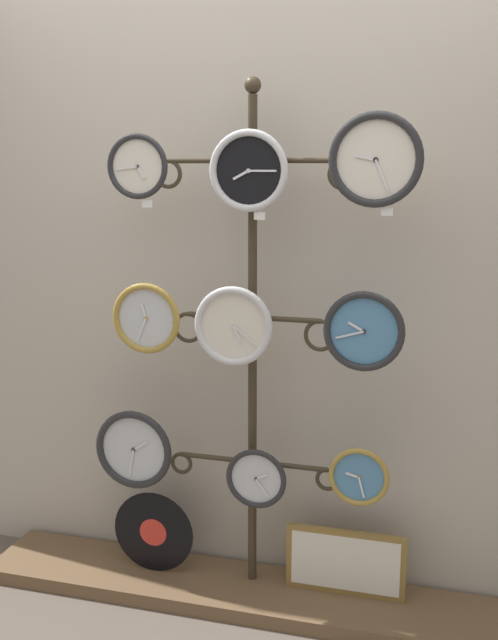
{
  "coord_description": "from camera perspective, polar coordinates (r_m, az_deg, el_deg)",
  "views": [
    {
      "loc": [
        0.74,
        -2.27,
        1.71
      ],
      "look_at": [
        0.0,
        0.36,
        1.15
      ],
      "focal_mm": 42.0,
      "sensor_mm": 36.0,
      "label": 1
    }
  ],
  "objects": [
    {
      "name": "display_stand",
      "position": [
        2.96,
        0.26,
        -8.45
      ],
      "size": [
        0.78,
        0.37,
        2.02
      ],
      "color": "#382D1E",
      "rests_on": "ground_plane"
    },
    {
      "name": "clock_top_center",
      "position": [
        2.68,
        -0.01,
        11.31
      ],
      "size": [
        0.29,
        0.04,
        0.29
      ],
      "color": "black"
    },
    {
      "name": "clock_middle_left",
      "position": [
        2.87,
        -7.81,
        0.14
      ],
      "size": [
        0.27,
        0.04,
        0.27
      ],
      "color": "silver"
    },
    {
      "name": "clock_middle_center",
      "position": [
        2.76,
        -1.18,
        -0.46
      ],
      "size": [
        0.3,
        0.04,
        0.3
      ],
      "color": "silver"
    },
    {
      "name": "clock_bottom_center",
      "position": [
        2.94,
        0.58,
        -11.96
      ],
      "size": [
        0.24,
        0.04,
        0.24
      ],
      "color": "silver"
    },
    {
      "name": "price_tag_lower",
      "position": [
        2.57,
        10.47,
        8.13
      ],
      "size": [
        0.04,
        0.0,
        0.03
      ],
      "color": "white"
    },
    {
      "name": "clock_top_right",
      "position": [
        2.57,
        9.64,
        11.95
      ],
      "size": [
        0.32,
        0.04,
        0.32
      ],
      "color": "silver"
    },
    {
      "name": "clock_bottom_right",
      "position": [
        2.84,
        8.39,
        -11.71
      ],
      "size": [
        0.23,
        0.04,
        0.23
      ],
      "color": "#4C84B2"
    },
    {
      "name": "clock_top_left",
      "position": [
        2.82,
        -8.46,
        11.5
      ],
      "size": [
        0.24,
        0.04,
        0.24
      ],
      "color": "silver"
    },
    {
      "name": "price_tag_mid",
      "position": [
        2.68,
        0.8,
        7.94
      ],
      "size": [
        0.04,
        0.0,
        0.03
      ],
      "color": "white"
    },
    {
      "name": "clock_middle_right",
      "position": [
        2.65,
        8.75,
        -0.84
      ],
      "size": [
        0.29,
        0.04,
        0.29
      ],
      "color": "#4C84B2"
    },
    {
      "name": "clock_bottom_left",
      "position": [
        3.06,
        -8.75,
        -9.72
      ],
      "size": [
        0.32,
        0.04,
        0.32
      ],
      "color": "silver"
    },
    {
      "name": "shop_wall",
      "position": [
        2.95,
        1.1,
        5.61
      ],
      "size": [
        4.4,
        0.04,
        2.8
      ],
      "color": "#BCB2A3",
      "rests_on": "ground_plane"
    },
    {
      "name": "vinyl_record",
      "position": [
        3.22,
        -7.29,
        -15.73
      ],
      "size": [
        0.35,
        0.01,
        0.35
      ],
      "color": "black",
      "rests_on": "low_shelf"
    },
    {
      "name": "low_shelf",
      "position": [
        3.2,
        -0.05,
        -20.03
      ],
      "size": [
        2.2,
        0.36,
        0.06
      ],
      "color": "brown",
      "rests_on": "ground_plane"
    },
    {
      "name": "picture_frame",
      "position": [
        3.09,
        7.34,
        -17.84
      ],
      "size": [
        0.47,
        0.02,
        0.27
      ],
      "color": "olive",
      "rests_on": "low_shelf"
    },
    {
      "name": "price_tag_upper",
      "position": [
        2.81,
        -7.78,
        8.78
      ],
      "size": [
        0.04,
        0.0,
        0.03
      ],
      "color": "white"
    }
  ]
}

